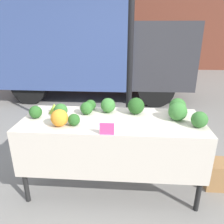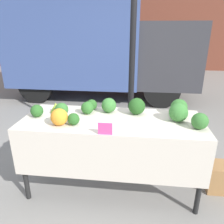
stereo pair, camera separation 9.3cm
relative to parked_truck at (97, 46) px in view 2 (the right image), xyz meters
name	(u,v)px [view 2 (the right image)]	position (x,y,z in m)	size (l,w,h in m)	color
ground_plane	(112,185)	(0.80, -3.60, -1.30)	(40.00, 40.00, 0.00)	gray
tent_pole	(132,61)	(0.97, -3.04, 0.06)	(0.07, 0.07, 2.72)	black
parked_truck	(97,46)	(0.00, 0.00, 0.00)	(4.55, 1.87, 2.43)	#384C84
market_table	(111,132)	(0.80, -3.66, -0.58)	(1.86, 0.73, 0.84)	beige
orange_cauliflower	(59,117)	(0.32, -3.80, -0.38)	(0.16, 0.16, 0.16)	orange
romanesco_head	(56,107)	(0.15, -3.46, -0.41)	(0.13, 0.13, 0.10)	#93B238
broccoli_head_0	(74,119)	(0.45, -3.78, -0.41)	(0.12, 0.12, 0.12)	#285B23
broccoli_head_1	(92,105)	(0.54, -3.35, -0.40)	(0.12, 0.12, 0.12)	#285B23
broccoli_head_2	(62,109)	(0.26, -3.57, -0.39)	(0.14, 0.14, 0.14)	#336B2D
broccoli_head_3	(109,105)	(0.74, -3.40, -0.38)	(0.16, 0.16, 0.16)	#387533
broccoli_head_4	(87,108)	(0.52, -3.48, -0.39)	(0.14, 0.14, 0.14)	#2D6628
broccoli_head_5	(178,113)	(1.47, -3.57, -0.37)	(0.19, 0.19, 0.19)	#387533
broccoli_head_6	(179,107)	(1.50, -3.40, -0.38)	(0.18, 0.18, 0.18)	#336B2D
broccoli_head_7	(200,121)	(1.63, -3.73, -0.39)	(0.15, 0.15, 0.15)	#336B2D
broccoli_head_8	(137,106)	(1.05, -3.43, -0.37)	(0.18, 0.18, 0.18)	#23511E
broccoli_head_9	(37,111)	(0.01, -3.62, -0.40)	(0.13, 0.13, 0.13)	#285B23
price_sign	(105,129)	(0.78, -3.95, -0.41)	(0.13, 0.01, 0.11)	#EF4793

